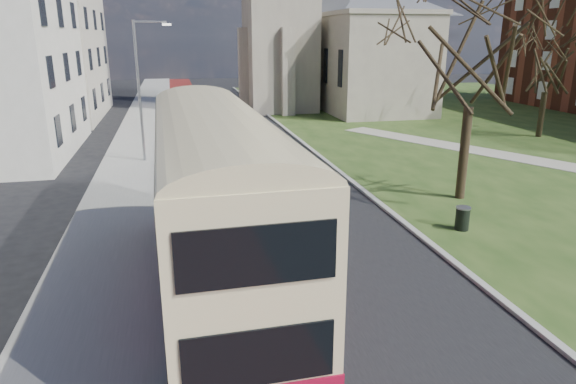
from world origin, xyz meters
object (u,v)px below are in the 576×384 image
object	(u,v)px
litter_bin	(462,218)
winter_tree_near	(477,29)
winter_tree_far	(550,56)
bus	(216,199)
streetlamp	(141,84)

from	to	relation	value
litter_bin	winter_tree_near	bearing A→B (deg)	60.45
winter_tree_near	winter_tree_far	bearing A→B (deg)	41.91
winter_tree_near	winter_tree_far	world-z (taller)	winter_tree_near
winter_tree_far	litter_bin	xyz separation A→B (m)	(-15.94, -16.13, -5.35)
bus	winter_tree_far	distance (m)	32.35
streetlamp	bus	xyz separation A→B (m)	(2.64, -17.74, -1.58)
bus	litter_bin	world-z (taller)	bus
streetlamp	litter_bin	xyz separation A→B (m)	(12.35, -14.36, -4.09)
winter_tree_near	litter_bin	size ratio (longest dim) A/B	11.75
winter_tree_far	litter_bin	distance (m)	23.30
bus	winter_tree_far	bearing A→B (deg)	36.19
winter_tree_near	litter_bin	xyz separation A→B (m)	(-2.11, -3.72, -7.04)
winter_tree_near	winter_tree_far	distance (m)	18.66
streetlamp	winter_tree_far	world-z (taller)	winter_tree_far
winter_tree_far	streetlamp	bearing A→B (deg)	-176.42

